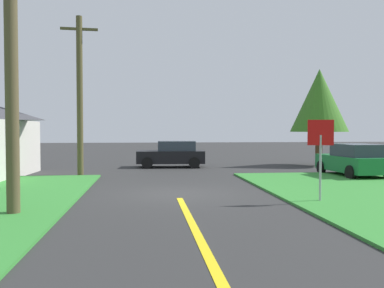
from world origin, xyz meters
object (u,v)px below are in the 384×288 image
Objects in this scene: car_approaching_junction at (172,154)px; utility_pole_near at (11,36)px; car_on_crossroad at (354,160)px; utility_pole_mid at (80,94)px; oak_tree_left at (319,101)px; stop_sign at (321,144)px.

car_approaching_junction is 0.45× the size of utility_pole_near.
car_on_crossroad is 14.01m from utility_pole_mid.
car_on_crossroad is at bearing 148.44° from car_approaching_junction.
car_on_crossroad is 0.45× the size of utility_pole_near.
oak_tree_left is at bearing -175.95° from car_approaching_junction.
oak_tree_left is at bearing 17.84° from utility_pole_mid.
oak_tree_left is at bearing 43.94° from utility_pole_near.
utility_pole_mid is 15.07m from oak_tree_left.
stop_sign is 0.62× the size of car_approaching_junction.
car_on_crossroad is at bearing 29.87° from utility_pole_near.
utility_pole_mid reaches higher than car_approaching_junction.
utility_pole_near is at bearing 73.52° from car_approaching_junction.
utility_pole_mid is at bearing 79.71° from car_on_crossroad.
utility_pole_near is (-9.06, -0.98, 2.95)m from stop_sign.
stop_sign is 0.42× the size of oak_tree_left.
utility_pole_near is (-13.85, -7.96, 4.02)m from car_on_crossroad.
utility_pole_near is (-5.21, -14.09, 4.02)m from car_approaching_junction.
utility_pole_near reaches higher than utility_pole_mid.
utility_pole_mid is 1.27× the size of oak_tree_left.
utility_pole_near is 1.52× the size of oak_tree_left.
utility_pole_mid is (-4.88, -4.57, 3.27)m from car_approaching_junction.
car_on_crossroad is 16.47m from utility_pole_near.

